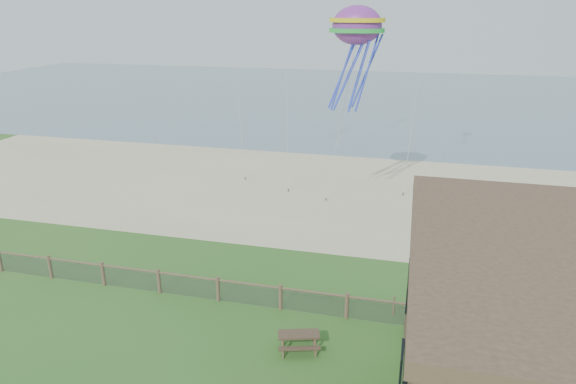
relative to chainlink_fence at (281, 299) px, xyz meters
name	(u,v)px	position (x,y,z in m)	size (l,w,h in m)	color
sand_beach	(335,193)	(0.00, 16.00, -0.55)	(72.00, 20.00, 0.02)	#C8B990
ocean	(380,97)	(0.00, 60.00, -0.55)	(160.00, 68.00, 0.02)	slate
chainlink_fence	(281,299)	(0.00, 0.00, 0.00)	(36.20, 0.20, 1.25)	brown
picnic_table	(299,342)	(1.44, -2.65, -0.20)	(1.64, 1.24, 0.69)	brown
octopus_kite	(356,56)	(1.62, 11.21, 9.74)	(3.18, 2.24, 6.54)	#EF2547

